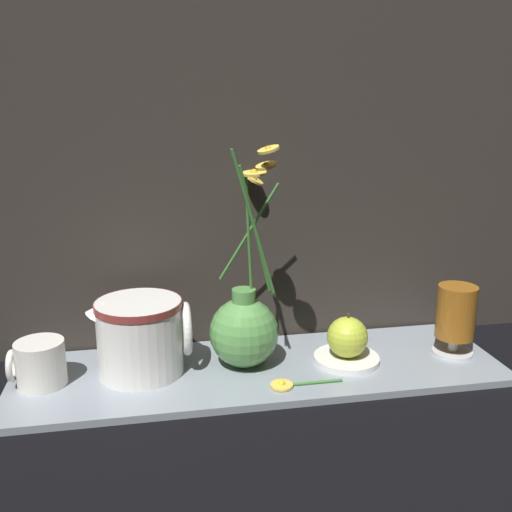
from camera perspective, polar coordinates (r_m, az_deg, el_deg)
The scene contains 10 objects.
ground_plane at distance 0.99m, azimuth 0.45°, elevation -11.61°, with size 6.00×6.00×0.00m, color black.
shelf at distance 0.99m, azimuth 0.45°, elevation -11.30°, with size 0.82×0.25×0.01m.
backdrop_wall at distance 1.03m, azimuth -1.05°, elevation 20.86°, with size 1.32×0.02×1.10m.
vase_with_flowers at distance 0.97m, azimuth -1.18°, elevation -7.17°, with size 0.13×0.21×0.38m.
yellow_mug at distance 0.98m, azimuth -20.84°, elevation -9.98°, with size 0.09×0.08×0.07m.
ceramic_pitcher at distance 0.96m, azimuth -11.42°, elevation -7.63°, with size 0.17×0.14×0.14m.
tea_glass at distance 1.07m, azimuth 19.35°, elevation -5.58°, with size 0.07×0.07×0.13m.
saucer_plate at distance 1.02m, azimuth 9.03°, elevation -10.10°, with size 0.11×0.11×0.01m.
orange_fruit at distance 1.00m, azimuth 9.13°, elevation -8.01°, with size 0.07×0.07×0.08m.
loose_daisy at distance 0.93m, azimuth 3.44°, elevation -12.69°, with size 0.12×0.04×0.01m.
Camera 1 is at (-0.17, -0.87, 0.45)m, focal length 40.00 mm.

